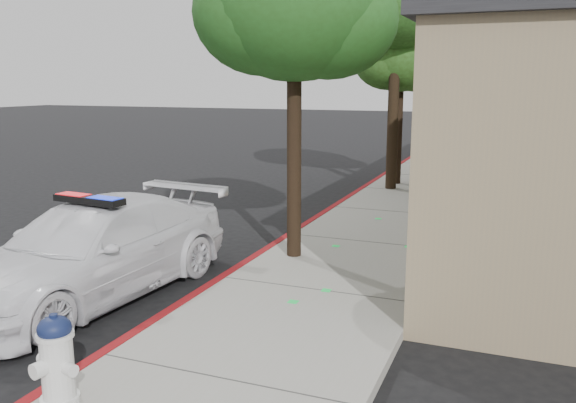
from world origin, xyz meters
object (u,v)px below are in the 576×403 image
(street_tree_far, at_px, (402,57))
(street_tree_near, at_px, (295,9))
(fire_hydrant, at_px, (56,359))
(police_car, at_px, (92,250))

(street_tree_far, bearing_deg, street_tree_near, -91.07)
(fire_hydrant, xyz_separation_m, street_tree_near, (0.31, 5.61, 3.84))
(street_tree_near, bearing_deg, fire_hydrant, -93.20)
(street_tree_near, relative_size, street_tree_far, 1.13)
(street_tree_near, bearing_deg, police_car, -129.96)
(police_car, relative_size, street_tree_far, 1.02)
(police_car, distance_m, fire_hydrant, 3.50)
(fire_hydrant, height_order, street_tree_far, street_tree_far)
(police_car, height_order, street_tree_near, street_tree_near)
(police_car, height_order, street_tree_far, street_tree_far)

